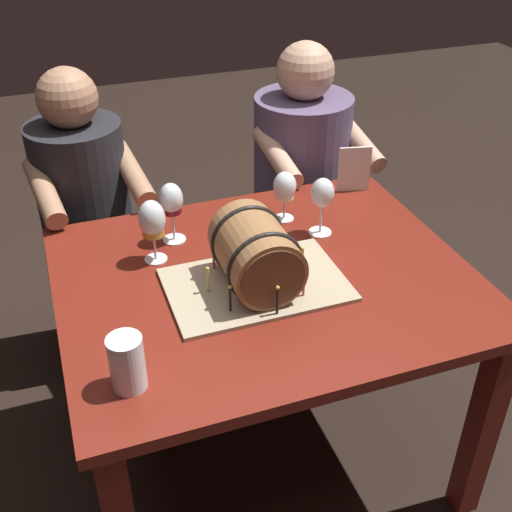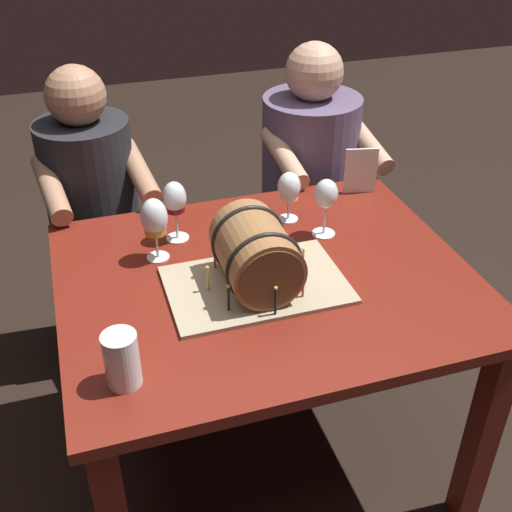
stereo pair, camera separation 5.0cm
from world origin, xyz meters
name	(u,v)px [view 1 (the left image)]	position (x,y,z in m)	size (l,w,h in m)	color
ground_plane	(264,449)	(0.00, 0.00, 0.00)	(8.00, 8.00, 0.00)	black
dining_table	(265,308)	(0.00, 0.00, 0.62)	(1.14, 0.94, 0.73)	maroon
barrel_cake	(256,258)	(-0.04, -0.04, 0.83)	(0.48, 0.31, 0.21)	tan
wine_glass_white	(285,188)	(0.16, 0.27, 0.84)	(0.07, 0.07, 0.16)	white
wine_glass_red	(171,202)	(-0.20, 0.27, 0.86)	(0.07, 0.07, 0.19)	white
wine_glass_empty	(322,195)	(0.24, 0.16, 0.86)	(0.07, 0.07, 0.19)	white
wine_glass_amber	(152,222)	(-0.27, 0.18, 0.86)	(0.08, 0.08, 0.19)	white
beer_pint	(127,364)	(-0.43, -0.30, 0.79)	(0.08, 0.08, 0.14)	white
menu_card	(354,169)	(0.46, 0.38, 0.81)	(0.11, 0.01, 0.16)	silver
person_seated_left	(91,237)	(-0.42, 0.72, 0.52)	(0.40, 0.49, 1.15)	black
person_seated_right	(300,194)	(0.42, 0.72, 0.55)	(0.42, 0.49, 1.15)	#372D40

